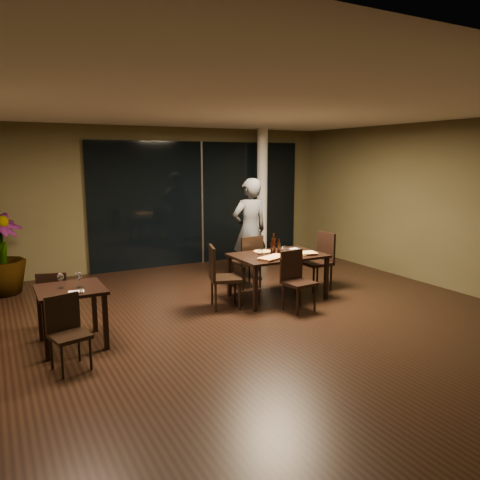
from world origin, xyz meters
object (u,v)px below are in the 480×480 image
object	(u,v)px
chair_main_left	(220,274)
bottle_a	(272,246)
chair_main_right	(320,258)
chair_main_far	(249,259)
main_table	(278,259)
chair_main_near	(296,277)
bottle_c	(274,243)
chair_side_near	(67,328)
diner	(250,230)
chair_side_far	(54,298)
bottle_b	(279,246)
side_table	(71,298)

from	to	relation	value
chair_main_left	bottle_a	xyz separation A→B (m)	(1.02, 0.09, 0.33)
chair_main_right	chair_main_far	bearing A→B (deg)	-120.85
main_table	chair_main_near	xyz separation A→B (m)	(-0.09, -0.66, -0.16)
chair_main_near	bottle_c	size ratio (longest dim) A/B	2.76
chair_main_near	bottle_c	xyz separation A→B (m)	(0.09, 0.80, 0.40)
chair_side_near	diner	size ratio (longest dim) A/B	0.42
chair_main_near	bottle_a	xyz separation A→B (m)	(0.01, 0.71, 0.37)
chair_main_far	bottle_c	distance (m)	0.73
chair_main_far	chair_side_far	world-z (taller)	chair_main_far
chair_side_far	bottle_c	size ratio (longest dim) A/B	2.50
bottle_b	chair_main_right	bearing A→B (deg)	2.76
main_table	chair_side_far	size ratio (longest dim) A/B	1.79
diner	bottle_b	bearing A→B (deg)	86.12
side_table	chair_main_near	distance (m)	3.32
diner	bottle_b	size ratio (longest dim) A/B	7.87
chair_main_near	chair_main_right	bearing A→B (deg)	30.78
bottle_c	main_table	bearing A→B (deg)	-91.18
bottle_c	chair_main_far	bearing A→B (deg)	102.78
bottle_c	diner	bearing A→B (deg)	83.02
chair_main_far	chair_main_right	xyz separation A→B (m)	(1.11, -0.65, 0.03)
main_table	chair_side_far	xyz separation A→B (m)	(-3.53, 0.15, -0.21)
bottle_a	bottle_c	bearing A→B (deg)	46.54
main_table	chair_main_far	size ratio (longest dim) A/B	1.54
diner	bottle_c	bearing A→B (deg)	82.83
chair_side_near	chair_side_far	bearing A→B (deg)	75.87
chair_main_left	bottle_a	size ratio (longest dim) A/B	3.69
chair_side_far	bottle_a	world-z (taller)	bottle_a
chair_main_far	chair_main_right	world-z (taller)	chair_main_right
chair_main_far	bottle_c	bearing A→B (deg)	100.44
chair_main_right	chair_side_far	bearing A→B (deg)	-91.14
side_table	bottle_c	bearing A→B (deg)	10.67
chair_main_left	chair_main_far	bearing A→B (deg)	-34.12
diner	chair_main_right	bearing A→B (deg)	127.72
chair_main_near	bottle_b	bearing A→B (deg)	73.73
chair_main_near	bottle_c	world-z (taller)	bottle_c
chair_side_near	side_table	bearing A→B (deg)	63.71
chair_side_near	bottle_c	bearing A→B (deg)	6.76
main_table	side_table	bearing A→B (deg)	-171.63
main_table	diner	size ratio (longest dim) A/B	0.76
chair_main_far	chair_main_right	size ratio (longest dim) A/B	0.94
main_table	chair_side_far	world-z (taller)	chair_side_far
chair_side_far	bottle_c	distance (m)	3.56
chair_main_right	bottle_a	world-z (taller)	chair_main_right
side_table	bottle_c	world-z (taller)	bottle_c
main_table	bottle_c	xyz separation A→B (m)	(0.00, 0.14, 0.24)
chair_side_near	bottle_a	size ratio (longest dim) A/B	3.09
main_table	bottle_a	world-z (taller)	bottle_a
chair_main_left	bottle_c	distance (m)	1.18
main_table	chair_side_far	bearing A→B (deg)	177.64
diner	bottle_b	distance (m)	1.14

